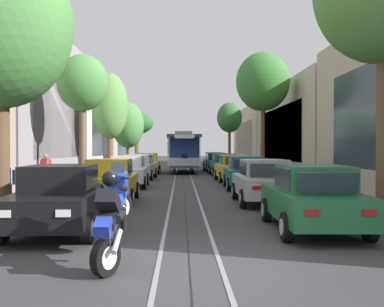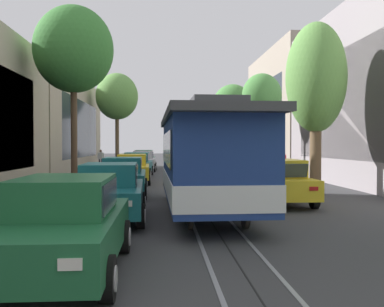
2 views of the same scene
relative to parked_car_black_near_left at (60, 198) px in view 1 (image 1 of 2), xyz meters
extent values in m
plane|color=#38383A|center=(3.03, 21.04, -0.80)|extent=(160.00, 160.00, 0.00)
cube|color=gray|center=(2.50, 25.09, -0.79)|extent=(0.08, 68.53, 0.01)
cube|color=gray|center=(3.56, 25.09, -0.79)|extent=(0.08, 68.53, 0.01)
cube|color=black|center=(3.03, 25.09, -0.80)|extent=(0.03, 68.53, 0.01)
cube|color=gray|center=(-6.78, 17.52, 3.77)|extent=(4.46, 14.83, 9.14)
cube|color=#2D3842|center=(-4.57, 17.52, 3.31)|extent=(0.04, 10.59, 5.48)
cube|color=beige|center=(-7.29, 32.66, 3.43)|extent=(5.47, 14.83, 8.46)
cube|color=#2D3842|center=(-4.57, 32.66, 3.01)|extent=(0.04, 10.59, 5.07)
cube|color=#BCAD93|center=(-7.38, 47.79, 2.66)|extent=(5.66, 14.83, 6.93)
cube|color=#2D3842|center=(-4.57, 47.79, 2.32)|extent=(0.04, 10.59, 4.16)
cube|color=#BCAD93|center=(13.26, 25.09, 2.66)|extent=(5.31, 19.88, 6.93)
cube|color=#2D3842|center=(10.63, 25.09, 2.32)|extent=(0.04, 14.12, 4.16)
cube|color=#BCAD93|center=(13.45, 45.27, 2.63)|extent=(5.67, 19.88, 6.85)
cube|color=#2D3842|center=(10.63, 45.27, 2.28)|extent=(0.04, 14.12, 4.11)
cube|color=black|center=(0.00, -0.04, -0.15)|extent=(1.97, 4.37, 0.66)
cube|color=black|center=(0.00, 0.11, 0.48)|extent=(1.56, 2.12, 0.60)
cube|color=#2D3842|center=(0.03, -0.73, 0.46)|extent=(1.34, 0.27, 0.47)
cube|color=#2D3842|center=(-0.05, 1.29, 0.46)|extent=(1.30, 0.25, 0.45)
cube|color=#2D3842|center=(0.74, 0.14, 0.48)|extent=(0.10, 1.81, 0.47)
cube|color=#2D3842|center=(-0.75, 0.08, 0.48)|extent=(0.10, 1.81, 0.47)
cube|color=white|center=(0.64, -2.18, -0.05)|extent=(0.28, 0.05, 0.14)
cube|color=#B21414|center=(0.47, 2.14, -0.05)|extent=(0.28, 0.05, 0.12)
cube|color=white|center=(-0.47, -2.22, -0.05)|extent=(0.28, 0.05, 0.14)
cube|color=#B21414|center=(-0.64, 2.10, -0.05)|extent=(0.28, 0.05, 0.12)
cylinder|color=black|center=(0.93, -1.34, -0.48)|extent=(0.23, 0.65, 0.64)
cylinder|color=silver|center=(1.04, -1.33, -0.48)|extent=(0.03, 0.35, 0.35)
cylinder|color=black|center=(-0.83, -1.41, -0.48)|extent=(0.23, 0.65, 0.64)
cylinder|color=black|center=(0.83, 1.33, -0.48)|extent=(0.23, 0.65, 0.64)
cylinder|color=silver|center=(0.94, 1.33, -0.48)|extent=(0.03, 0.35, 0.35)
cylinder|color=black|center=(-0.93, 1.26, -0.48)|extent=(0.23, 0.65, 0.64)
cylinder|color=silver|center=(-1.04, 1.25, -0.48)|extent=(0.03, 0.35, 0.35)
cube|color=gold|center=(0.26, 5.79, -0.15)|extent=(1.92, 4.35, 0.66)
cube|color=gold|center=(0.26, 5.94, 0.48)|extent=(1.53, 2.10, 0.60)
cube|color=#2D3842|center=(0.28, 5.10, 0.46)|extent=(1.34, 0.26, 0.47)
cube|color=#2D3842|center=(0.23, 7.12, 0.46)|extent=(1.30, 0.23, 0.45)
cube|color=#2D3842|center=(1.01, 5.96, 0.48)|extent=(0.08, 1.81, 0.47)
cube|color=#2D3842|center=(-0.49, 5.92, 0.48)|extent=(0.08, 1.81, 0.47)
cube|color=white|center=(0.88, 3.65, -0.05)|extent=(0.28, 0.05, 0.14)
cube|color=#B21414|center=(0.76, 7.97, -0.05)|extent=(0.28, 0.05, 0.12)
cube|color=white|center=(-0.23, 3.62, -0.05)|extent=(0.28, 0.05, 0.14)
cube|color=#B21414|center=(-0.35, 7.94, -0.05)|extent=(0.28, 0.05, 0.12)
cylinder|color=black|center=(1.18, 4.48, -0.48)|extent=(0.22, 0.65, 0.64)
cylinder|color=silver|center=(1.29, 4.49, -0.48)|extent=(0.03, 0.35, 0.35)
cylinder|color=black|center=(-0.58, 4.44, -0.48)|extent=(0.22, 0.65, 0.64)
cylinder|color=silver|center=(-0.69, 4.43, -0.48)|extent=(0.03, 0.35, 0.35)
cylinder|color=black|center=(1.11, 7.15, -0.48)|extent=(0.22, 0.65, 0.64)
cylinder|color=silver|center=(1.22, 7.15, -0.48)|extent=(0.03, 0.35, 0.35)
cylinder|color=black|center=(-0.65, 7.10, -0.48)|extent=(0.22, 0.65, 0.64)
cylinder|color=silver|center=(-0.76, 7.10, -0.48)|extent=(0.03, 0.35, 0.35)
cube|color=silver|center=(0.20, 12.22, -0.15)|extent=(1.89, 4.34, 0.66)
cube|color=silver|center=(0.20, 12.37, 0.48)|extent=(1.52, 2.10, 0.60)
cube|color=#2D3842|center=(0.22, 11.53, 0.46)|extent=(1.34, 0.25, 0.47)
cube|color=#2D3842|center=(0.17, 13.55, 0.46)|extent=(1.30, 0.23, 0.45)
cube|color=#2D3842|center=(0.95, 12.38, 0.48)|extent=(0.07, 1.81, 0.47)
cube|color=#2D3842|center=(-0.55, 12.35, 0.48)|extent=(0.07, 1.81, 0.47)
cube|color=white|center=(0.81, 10.07, -0.05)|extent=(0.28, 0.05, 0.14)
cube|color=#B21414|center=(0.71, 14.39, -0.05)|extent=(0.28, 0.05, 0.12)
cube|color=white|center=(-0.31, 10.04, -0.05)|extent=(0.28, 0.05, 0.14)
cube|color=#B21414|center=(-0.40, 14.36, -0.05)|extent=(0.28, 0.05, 0.12)
cylinder|color=black|center=(1.11, 10.90, -0.48)|extent=(0.21, 0.64, 0.64)
cylinder|color=silver|center=(1.22, 10.90, -0.48)|extent=(0.03, 0.35, 0.35)
cylinder|color=black|center=(-0.65, 10.86, -0.48)|extent=(0.21, 0.64, 0.64)
cylinder|color=silver|center=(-0.76, 10.86, -0.48)|extent=(0.03, 0.35, 0.35)
cylinder|color=black|center=(1.05, 13.57, -0.48)|extent=(0.21, 0.64, 0.64)
cylinder|color=silver|center=(1.16, 13.57, -0.48)|extent=(0.03, 0.35, 0.35)
cylinder|color=black|center=(-0.71, 13.53, -0.48)|extent=(0.21, 0.64, 0.64)
cylinder|color=silver|center=(-0.82, 13.53, -0.48)|extent=(0.03, 0.35, 0.35)
cube|color=#B7B7BC|center=(0.23, 18.15, -0.15)|extent=(1.97, 4.37, 0.66)
cube|color=#B7B7BC|center=(0.24, 18.30, 0.48)|extent=(1.56, 2.12, 0.60)
cube|color=#2D3842|center=(0.21, 17.46, 0.46)|extent=(1.34, 0.27, 0.47)
cube|color=#2D3842|center=(0.29, 19.48, 0.46)|extent=(1.30, 0.25, 0.45)
cube|color=#2D3842|center=(0.99, 18.27, 0.48)|extent=(0.10, 1.81, 0.47)
cube|color=#2D3842|center=(-0.51, 18.33, 0.48)|extent=(0.10, 1.81, 0.47)
cube|color=white|center=(0.70, 15.97, -0.05)|extent=(0.28, 0.05, 0.14)
cube|color=#B21414|center=(0.88, 20.29, -0.05)|extent=(0.28, 0.05, 0.12)
cube|color=white|center=(-0.41, 16.01, -0.05)|extent=(0.28, 0.05, 0.14)
cube|color=#B21414|center=(-0.24, 20.33, -0.05)|extent=(0.28, 0.05, 0.12)
cylinder|color=black|center=(1.06, 16.78, -0.48)|extent=(0.23, 0.65, 0.64)
cylinder|color=silver|center=(1.17, 16.78, -0.48)|extent=(0.03, 0.35, 0.35)
cylinder|color=black|center=(-0.70, 16.85, -0.48)|extent=(0.23, 0.65, 0.64)
cylinder|color=silver|center=(-0.81, 16.86, -0.48)|extent=(0.03, 0.35, 0.35)
cylinder|color=black|center=(1.17, 19.45, -0.48)|extent=(0.23, 0.65, 0.64)
cylinder|color=silver|center=(1.28, 19.44, -0.48)|extent=(0.03, 0.35, 0.35)
cylinder|color=black|center=(-0.59, 19.52, -0.48)|extent=(0.23, 0.65, 0.64)
cylinder|color=silver|center=(-0.70, 19.52, -0.48)|extent=(0.03, 0.35, 0.35)
cube|color=gold|center=(0.27, 24.42, -0.15)|extent=(1.84, 4.32, 0.66)
cube|color=gold|center=(0.27, 24.57, 0.48)|extent=(1.50, 2.08, 0.60)
cube|color=#2D3842|center=(0.28, 23.73, 0.46)|extent=(1.33, 0.23, 0.47)
cube|color=#2D3842|center=(0.26, 25.76, 0.46)|extent=(1.30, 0.21, 0.45)
cube|color=#2D3842|center=(1.02, 24.58, 0.48)|extent=(0.05, 1.81, 0.47)
cube|color=#2D3842|center=(-0.48, 24.57, 0.48)|extent=(0.05, 1.81, 0.47)
cube|color=white|center=(0.85, 22.27, -0.05)|extent=(0.28, 0.04, 0.14)
cube|color=#B21414|center=(0.81, 26.59, -0.05)|extent=(0.28, 0.04, 0.12)
cube|color=white|center=(-0.27, 22.26, -0.05)|extent=(0.28, 0.04, 0.14)
cube|color=#B21414|center=(-0.31, 26.58, -0.05)|extent=(0.28, 0.04, 0.12)
cylinder|color=black|center=(1.16, 23.10, -0.48)|extent=(0.21, 0.64, 0.64)
cylinder|color=silver|center=(1.27, 23.10, -0.48)|extent=(0.02, 0.35, 0.35)
cylinder|color=black|center=(-0.60, 23.08, -0.48)|extent=(0.21, 0.64, 0.64)
cylinder|color=silver|center=(-0.71, 23.08, -0.48)|extent=(0.02, 0.35, 0.35)
cylinder|color=black|center=(1.14, 25.76, -0.48)|extent=(0.21, 0.64, 0.64)
cylinder|color=silver|center=(1.25, 25.76, -0.48)|extent=(0.02, 0.35, 0.35)
cylinder|color=black|center=(-0.62, 25.75, -0.48)|extent=(0.21, 0.64, 0.64)
cylinder|color=silver|center=(-0.73, 25.75, -0.48)|extent=(0.02, 0.35, 0.35)
cube|color=#1E6038|center=(6.04, -0.01, -0.15)|extent=(1.92, 4.35, 0.66)
cube|color=#1E6038|center=(6.03, -0.16, 0.48)|extent=(1.53, 2.10, 0.60)
cube|color=#2D3842|center=(6.05, 0.68, 0.46)|extent=(1.34, 0.26, 0.47)
cube|color=#2D3842|center=(6.00, -1.34, 0.46)|extent=(1.30, 0.23, 0.45)
cube|color=#2D3842|center=(5.28, -0.14, 0.48)|extent=(0.08, 1.81, 0.47)
cube|color=#2D3842|center=(6.78, -0.18, 0.48)|extent=(0.08, 1.81, 0.47)
cube|color=white|center=(5.54, 2.17, -0.05)|extent=(0.28, 0.05, 0.14)
cube|color=#B21414|center=(5.42, -2.15, -0.05)|extent=(0.28, 0.05, 0.12)
cube|color=white|center=(6.65, 2.14, -0.05)|extent=(0.28, 0.05, 0.14)
cube|color=#B21414|center=(6.53, -2.18, -0.05)|extent=(0.28, 0.05, 0.12)
cylinder|color=black|center=(5.19, 1.35, -0.48)|extent=(0.22, 0.65, 0.64)
cylinder|color=silver|center=(5.08, 1.35, -0.48)|extent=(0.03, 0.35, 0.35)
cylinder|color=black|center=(6.95, 1.30, -0.48)|extent=(0.22, 0.65, 0.64)
cylinder|color=silver|center=(7.06, 1.30, -0.48)|extent=(0.03, 0.35, 0.35)
cylinder|color=black|center=(5.12, -1.31, -0.48)|extent=(0.22, 0.65, 0.64)
cylinder|color=silver|center=(5.01, -1.31, -0.48)|extent=(0.03, 0.35, 0.35)
cylinder|color=black|center=(6.88, -1.36, -0.48)|extent=(0.22, 0.65, 0.64)
cylinder|color=silver|center=(6.99, -1.37, -0.48)|extent=(0.03, 0.35, 0.35)
cube|color=#B7B7BC|center=(5.83, 5.37, -0.15)|extent=(1.87, 4.33, 0.66)
cube|color=#B7B7BC|center=(5.83, 5.22, 0.48)|extent=(1.51, 2.09, 0.60)
cube|color=#2D3842|center=(5.84, 6.05, 0.46)|extent=(1.34, 0.24, 0.47)
cube|color=#2D3842|center=(5.81, 4.03, 0.46)|extent=(1.30, 0.22, 0.45)
cube|color=#2D3842|center=(5.08, 5.23, 0.48)|extent=(0.06, 1.81, 0.47)
cube|color=#2D3842|center=(6.58, 5.21, 0.48)|extent=(0.06, 1.81, 0.47)
cube|color=white|center=(5.31, 7.54, -0.05)|extent=(0.28, 0.04, 0.14)
cube|color=#B21414|center=(5.24, 3.22, -0.05)|extent=(0.28, 0.04, 0.12)
cube|color=white|center=(6.42, 7.52, -0.05)|extent=(0.28, 0.04, 0.14)
cube|color=#B21414|center=(6.36, 3.20, -0.05)|extent=(0.28, 0.04, 0.12)
cylinder|color=black|center=(4.97, 6.71, -0.48)|extent=(0.21, 0.64, 0.64)
cylinder|color=silver|center=(4.86, 6.71, -0.48)|extent=(0.03, 0.35, 0.35)
cylinder|color=black|center=(6.73, 6.69, -0.48)|extent=(0.21, 0.64, 0.64)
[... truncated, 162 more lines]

